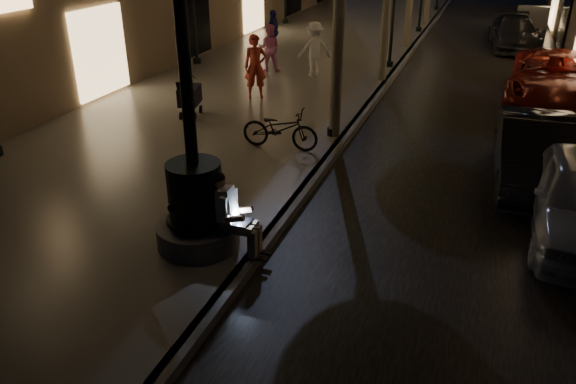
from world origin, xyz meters
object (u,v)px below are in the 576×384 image
at_px(stroller, 189,96).
at_px(pedestrian_white, 314,49).
at_px(fountain_lamppost, 195,191).
at_px(lamp_curb_a, 337,13).
at_px(car_second, 535,152).
at_px(seated_man_laptop, 230,211).
at_px(car_third, 553,78).
at_px(bicycle, 280,129).
at_px(pedestrian_blue, 273,31).
at_px(car_rear, 514,33).
at_px(pedestrian_red, 256,67).
at_px(pedestrian_pink, 269,48).
at_px(car_fifth, 532,22).

distance_m(stroller, pedestrian_white, 5.88).
relative_size(fountain_lamppost, lamp_curb_a, 1.08).
bearing_deg(stroller, car_second, -20.55).
distance_m(seated_man_laptop, car_third, 13.02).
bearing_deg(fountain_lamppost, lamp_curb_a, 83.35).
bearing_deg(pedestrian_white, bicycle, 70.03).
bearing_deg(pedestrian_blue, fountain_lamppost, -25.84).
relative_size(car_rear, pedestrian_white, 2.52).
height_order(lamp_curb_a, car_third, lamp_curb_a).
xyz_separation_m(seated_man_laptop, pedestrian_white, (-2.19, 11.68, 0.20)).
xyz_separation_m(pedestrian_red, bicycle, (2.22, -3.82, -0.47)).
bearing_deg(car_rear, car_second, -94.51).
bearing_deg(pedestrian_blue, car_second, 2.46).
bearing_deg(pedestrian_blue, lamp_curb_a, -12.72).
height_order(pedestrian_pink, bicycle, pedestrian_pink).
bearing_deg(seated_man_laptop, bicycle, 100.51).
xyz_separation_m(lamp_curb_a, car_third, (5.50, 5.77, -2.46)).
relative_size(pedestrian_red, pedestrian_white, 1.03).
distance_m(car_second, car_third, 6.75).
xyz_separation_m(fountain_lamppost, pedestrian_white, (-1.58, 11.68, -0.07)).
height_order(lamp_curb_a, stroller, lamp_curb_a).
height_order(stroller, car_second, car_second).
bearing_deg(stroller, car_fifth, 47.90).
bearing_deg(pedestrian_blue, pedestrian_pink, -23.54).
bearing_deg(bicycle, car_third, -44.16).
height_order(pedestrian_blue, bicycle, pedestrian_blue).
bearing_deg(pedestrian_pink, pedestrian_white, 162.73).
bearing_deg(car_rear, fountain_lamppost, -110.03).
height_order(stroller, car_fifth, stroller).
bearing_deg(car_rear, pedestrian_pink, -141.23).
height_order(seated_man_laptop, car_fifth, seated_man_laptop).
bearing_deg(fountain_lamppost, pedestrian_blue, 106.34).
bearing_deg(stroller, car_third, 16.47).
distance_m(stroller, car_fifth, 19.86).
distance_m(pedestrian_pink, pedestrian_white, 1.76).
bearing_deg(bicycle, pedestrian_pink, 21.46).
bearing_deg(seated_man_laptop, car_fifth, 77.27).
xyz_separation_m(pedestrian_white, pedestrian_blue, (-2.83, 3.37, -0.09)).
distance_m(seated_man_laptop, pedestrian_pink, 12.48).
height_order(stroller, bicycle, stroller).
distance_m(seated_man_laptop, bicycle, 4.77).
bearing_deg(seated_man_laptop, fountain_lamppost, -180.00).
bearing_deg(pedestrian_red, lamp_curb_a, -65.69).
height_order(stroller, pedestrian_pink, pedestrian_pink).
relative_size(car_second, car_rear, 0.93).
bearing_deg(pedestrian_red, car_fifth, 33.43).
bearing_deg(stroller, lamp_curb_a, -15.46).
bearing_deg(pedestrian_white, pedestrian_red, 43.61).
distance_m(car_second, pedestrian_pink, 11.10).
xyz_separation_m(fountain_lamppost, pedestrian_blue, (-4.41, 15.05, -0.16)).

